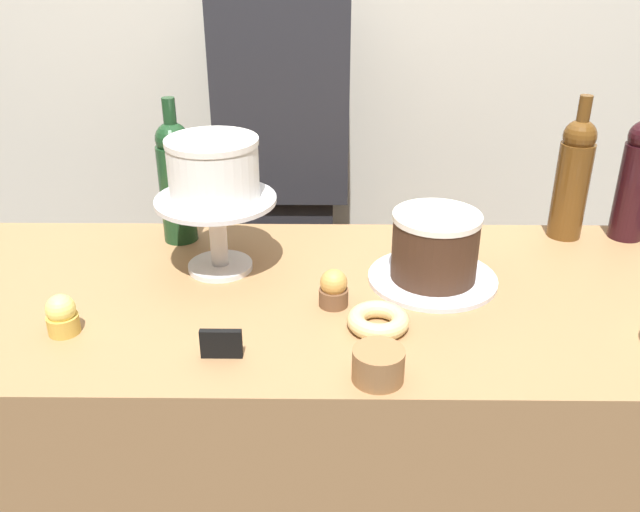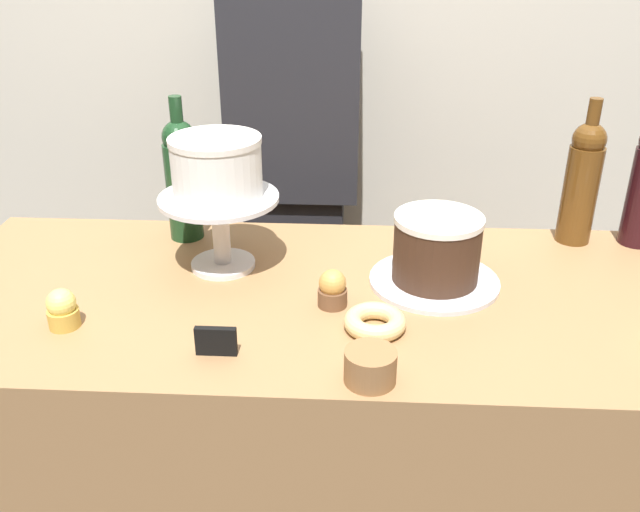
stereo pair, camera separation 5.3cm
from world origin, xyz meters
TOP-DOWN VIEW (x-y plane):
  - back_wall at (0.00, 0.91)m, footprint 6.00×0.05m
  - display_counter at (0.00, 0.00)m, footprint 1.57×0.67m
  - cake_stand_pedestal at (-0.21, 0.10)m, footprint 0.24×0.24m
  - white_layer_cake at (-0.21, 0.10)m, footprint 0.18×0.18m
  - silver_serving_platter at (0.23, 0.05)m, footprint 0.26×0.26m
  - chocolate_round_cake at (0.23, 0.05)m, footprint 0.17×0.17m
  - wine_bottle_green at (-0.32, 0.25)m, footprint 0.08×0.08m
  - wine_bottle_amber at (0.56, 0.28)m, footprint 0.08×0.08m
  - cupcake_caramel at (0.03, -0.05)m, footprint 0.06×0.06m
  - cupcake_lemon at (-0.45, -0.15)m, footprint 0.06×0.06m
  - donut_glazed at (0.11, -0.13)m, footprint 0.11×0.11m
  - cookie_stack at (0.10, -0.28)m, footprint 0.08×0.08m
  - price_sign_chalkboard at (-0.16, -0.22)m, footprint 0.07×0.01m
  - barista_figure at (-0.11, 0.68)m, footprint 0.36×0.22m

SIDE VIEW (x-z plane):
  - display_counter at x=0.00m, z-range 0.00..0.90m
  - barista_figure at x=-0.11m, z-range 0.04..1.64m
  - silver_serving_platter at x=0.23m, z-range 0.90..0.91m
  - donut_glazed at x=0.11m, z-range 0.90..0.93m
  - price_sign_chalkboard at x=-0.16m, z-range 0.90..0.95m
  - cookie_stack at x=0.10m, z-range 0.90..0.95m
  - cupcake_caramel at x=0.03m, z-range 0.89..0.97m
  - cupcake_lemon at x=-0.45m, z-range 0.89..0.97m
  - chocolate_round_cake at x=0.23m, z-range 0.91..1.04m
  - cake_stand_pedestal at x=-0.21m, z-range 0.93..1.09m
  - wine_bottle_green at x=-0.32m, z-range 0.88..1.20m
  - wine_bottle_amber at x=0.56m, z-range 0.88..1.20m
  - white_layer_cake at x=-0.21m, z-range 1.06..1.18m
  - back_wall at x=0.00m, z-range 0.00..2.60m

